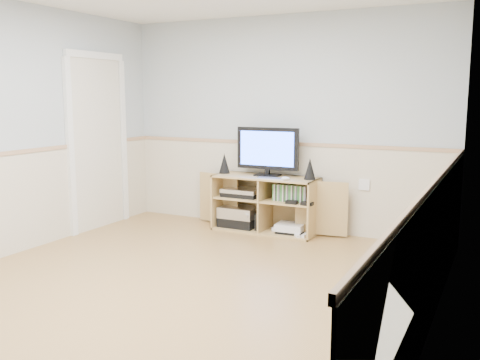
# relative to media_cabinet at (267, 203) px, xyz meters

# --- Properties ---
(room) EXTENTS (4.04, 4.54, 2.54)m
(room) POSITION_rel_media_cabinet_xyz_m (0.04, -1.92, 0.88)
(room) COLOR tan
(room) RESTS_ON ground
(media_cabinet) EXTENTS (1.91, 0.46, 0.65)m
(media_cabinet) POSITION_rel_media_cabinet_xyz_m (0.00, 0.00, 0.00)
(media_cabinet) COLOR tan
(media_cabinet) RESTS_ON floor
(monitor) EXTENTS (0.76, 0.18, 0.56)m
(monitor) POSITION_rel_media_cabinet_xyz_m (0.00, -0.01, 0.62)
(monitor) COLOR black
(monitor) RESTS_ON media_cabinet
(speaker_left) EXTENTS (0.13, 0.13, 0.24)m
(speaker_left) POSITION_rel_media_cabinet_xyz_m (-0.55, -0.03, 0.44)
(speaker_left) COLOR black
(speaker_left) RESTS_ON media_cabinet
(speaker_right) EXTENTS (0.13, 0.13, 0.24)m
(speaker_right) POSITION_rel_media_cabinet_xyz_m (0.53, -0.03, 0.44)
(speaker_right) COLOR black
(speaker_right) RESTS_ON media_cabinet
(keyboard) EXTENTS (0.33, 0.17, 0.01)m
(keyboard) POSITION_rel_media_cabinet_xyz_m (0.13, -0.19, 0.32)
(keyboard) COLOR white
(keyboard) RESTS_ON media_cabinet
(mouse) EXTENTS (0.11, 0.10, 0.04)m
(mouse) POSITION_rel_media_cabinet_xyz_m (0.30, -0.19, 0.34)
(mouse) COLOR white
(mouse) RESTS_ON media_cabinet
(av_components) EXTENTS (0.52, 0.33, 0.47)m
(av_components) POSITION_rel_media_cabinet_xyz_m (-0.33, -0.06, -0.11)
(av_components) COLOR black
(av_components) RESTS_ON media_cabinet
(game_consoles) EXTENTS (0.45, 0.30, 0.11)m
(game_consoles) POSITION_rel_media_cabinet_xyz_m (0.31, -0.07, -0.26)
(game_consoles) COLOR white
(game_consoles) RESTS_ON media_cabinet
(game_cases) EXTENTS (0.40, 0.14, 0.19)m
(game_cases) POSITION_rel_media_cabinet_xyz_m (0.33, -0.07, 0.15)
(game_cases) COLOR #3F8C3F
(game_cases) RESTS_ON media_cabinet
(wall_outlet) EXTENTS (0.12, 0.03, 0.12)m
(wall_outlet) POSITION_rel_media_cabinet_xyz_m (1.09, 0.18, 0.27)
(wall_outlet) COLOR white
(wall_outlet) RESTS_ON wall_back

